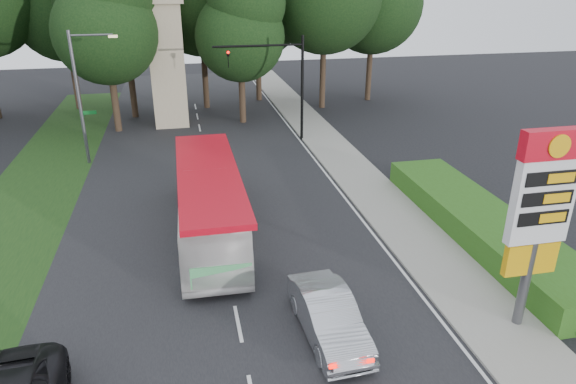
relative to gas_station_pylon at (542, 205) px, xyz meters
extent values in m
cube|color=black|center=(-9.20, 10.01, -4.44)|extent=(14.00, 80.00, 0.02)
cube|color=gray|center=(-0.70, 10.01, -4.39)|extent=(3.00, 80.00, 0.12)
cube|color=#193814|center=(-18.70, 16.01, -4.44)|extent=(5.00, 50.00, 0.02)
cube|color=#2A5416|center=(2.30, 6.01, -3.85)|extent=(3.00, 14.00, 1.20)
cylinder|color=#59595E|center=(0.00, 0.01, -2.85)|extent=(0.32, 0.32, 3.20)
cube|color=#DE9D0B|center=(0.00, 0.01, -1.85)|extent=(1.80, 0.25, 1.10)
cube|color=silver|center=(0.00, 0.01, 0.15)|extent=(2.00, 0.35, 2.80)
cube|color=red|center=(0.00, 0.01, 1.95)|extent=(2.10, 0.40, 0.90)
cylinder|color=#DE9D0B|center=(0.00, -0.21, 1.95)|extent=(0.70, 0.05, 0.70)
cube|color=black|center=(0.00, -0.18, 0.95)|extent=(1.70, 0.04, 0.45)
cube|color=black|center=(0.00, -0.18, 0.30)|extent=(1.70, 0.04, 0.45)
cube|color=black|center=(0.00, -0.18, -0.35)|extent=(1.70, 0.04, 0.45)
cylinder|color=black|center=(-2.20, 22.01, -0.85)|extent=(0.20, 0.20, 7.20)
cylinder|color=black|center=(-5.20, 22.01, 2.15)|extent=(6.00, 0.14, 0.14)
imported|color=black|center=(-7.20, 22.01, 1.90)|extent=(0.18, 0.22, 1.10)
sphere|color=#FF0C05|center=(-7.20, 21.86, 1.80)|extent=(0.18, 0.18, 0.18)
cylinder|color=#59595E|center=(-16.40, 20.01, -0.45)|extent=(0.20, 0.20, 8.00)
cylinder|color=#59595E|center=(-15.20, 20.01, 3.25)|extent=(2.40, 0.12, 0.12)
cube|color=#FFE599|center=(-14.00, 20.01, 3.15)|extent=(0.50, 0.22, 0.14)
cube|color=#0C591E|center=(-15.95, 20.01, -1.25)|extent=(0.85, 0.04, 0.22)
cube|color=#0C591E|center=(-16.40, 20.46, -1.55)|extent=(0.04, 0.85, 0.22)
cube|color=tan|center=(-11.20, 28.01, 0.05)|extent=(2.50, 2.50, 9.00)
cylinder|color=#2D2116|center=(-19.20, 35.01, -1.75)|extent=(0.50, 0.50, 5.40)
sphere|color=black|center=(-19.20, 35.01, 3.80)|extent=(8.40, 8.40, 8.40)
cylinder|color=#2D2116|center=(-14.20, 31.01, -1.21)|extent=(0.50, 0.50, 6.48)
cylinder|color=#2D2116|center=(-8.20, 33.01, -1.48)|extent=(0.50, 0.50, 5.94)
cylinder|color=#2D2116|center=(-3.20, 35.01, -1.84)|extent=(0.50, 0.50, 5.22)
sphere|color=black|center=(-3.20, 35.01, 3.53)|extent=(8.12, 8.12, 8.12)
cylinder|color=#2D2116|center=(1.80, 31.01, -1.39)|extent=(0.50, 0.50, 6.12)
cylinder|color=#2D2116|center=(6.80, 33.01, -1.66)|extent=(0.50, 0.50, 5.58)
sphere|color=black|center=(6.80, 33.01, 4.08)|extent=(8.68, 8.68, 8.68)
cylinder|color=#2D2116|center=(-15.20, 27.01, -2.11)|extent=(0.50, 0.50, 4.68)
sphere|color=black|center=(-15.20, 27.01, 2.70)|extent=(7.28, 7.28, 7.28)
cylinder|color=#2D2116|center=(-5.70, 27.51, -2.29)|extent=(0.50, 0.50, 4.32)
sphere|color=black|center=(-5.70, 27.51, 2.15)|extent=(6.72, 6.72, 6.72)
sphere|color=black|center=(-5.70, 27.51, 4.55)|extent=(5.76, 5.76, 5.76)
imported|color=white|center=(-9.58, 8.79, -2.92)|extent=(2.83, 11.07, 3.07)
imported|color=#B3B5BB|center=(-6.38, 0.82, -3.70)|extent=(1.84, 4.64, 1.50)
camera|label=1|loc=(-10.52, -12.26, 6.49)|focal=32.00mm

